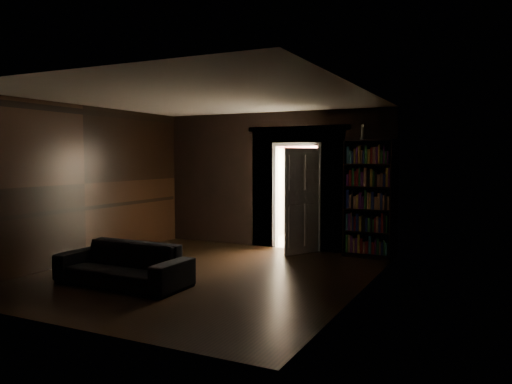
# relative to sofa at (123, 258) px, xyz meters

# --- Properties ---
(ground) EXTENTS (5.50, 5.50, 0.00)m
(ground) POSITION_rel_sofa_xyz_m (0.77, 1.01, -0.40)
(ground) COLOR black
(ground) RESTS_ON ground
(room_walls) EXTENTS (5.02, 5.61, 2.84)m
(room_walls) POSITION_rel_sofa_xyz_m (0.76, 2.08, 1.29)
(room_walls) COLOR black
(room_walls) RESTS_ON ground
(kitchen_alcove) EXTENTS (2.20, 1.80, 2.60)m
(kitchen_alcove) POSITION_rel_sofa_xyz_m (1.27, 4.88, 0.81)
(kitchen_alcove) COLOR #B1AC9A
(kitchen_alcove) RESTS_ON ground
(sofa) EXTENTS (2.08, 0.93, 0.79)m
(sofa) POSITION_rel_sofa_xyz_m (0.00, 0.00, 0.00)
(sofa) COLOR black
(sofa) RESTS_ON ground
(bookshelf) EXTENTS (0.95, 0.67, 2.20)m
(bookshelf) POSITION_rel_sofa_xyz_m (2.77, 3.60, 0.70)
(bookshelf) COLOR black
(bookshelf) RESTS_ON ground
(refrigerator) EXTENTS (0.92, 0.88, 1.65)m
(refrigerator) POSITION_rel_sofa_xyz_m (1.87, 5.04, 0.43)
(refrigerator) COLOR white
(refrigerator) RESTS_ON ground
(door) EXTENTS (0.44, 0.77, 2.05)m
(door) POSITION_rel_sofa_xyz_m (1.54, 3.36, 0.63)
(door) COLOR white
(door) RESTS_ON ground
(figurine) EXTENTS (0.11, 0.11, 0.29)m
(figurine) POSITION_rel_sofa_xyz_m (2.64, 3.61, 1.95)
(figurine) COLOR silver
(figurine) RESTS_ON bookshelf
(bottles) EXTENTS (0.70, 0.26, 0.28)m
(bottles) POSITION_rel_sofa_xyz_m (1.96, 5.04, 1.40)
(bottles) COLOR black
(bottles) RESTS_ON refrigerator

